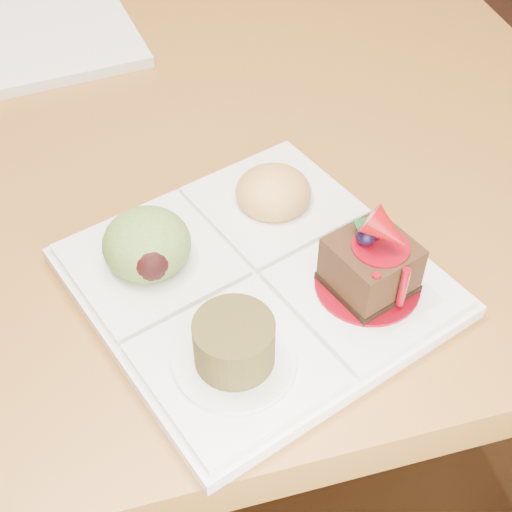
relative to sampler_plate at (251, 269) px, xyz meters
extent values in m
plane|color=brown|center=(-0.11, 0.75, -0.77)|extent=(6.00, 6.00, 0.00)
cube|color=black|center=(0.56, 0.85, -0.28)|extent=(0.56, 0.56, 0.04)
cylinder|color=black|center=(0.70, 0.61, -0.54)|extent=(0.04, 0.04, 0.46)
cylinder|color=black|center=(0.32, 0.72, -0.54)|extent=(0.04, 0.04, 0.46)
cylinder|color=black|center=(0.80, 0.99, -0.54)|extent=(0.04, 0.04, 0.46)
cylinder|color=black|center=(0.43, 1.09, -0.54)|extent=(0.04, 0.04, 0.46)
cube|color=silver|center=(0.00, 0.00, -0.01)|extent=(0.31, 0.31, 0.01)
cube|color=silver|center=(0.08, -0.04, 0.00)|extent=(0.15, 0.15, 0.01)
cube|color=silver|center=(-0.03, -0.08, 0.00)|extent=(0.15, 0.15, 0.01)
cube|color=silver|center=(-0.07, 0.03, 0.00)|extent=(0.15, 0.15, 0.01)
cube|color=silver|center=(0.04, 0.07, 0.00)|extent=(0.15, 0.15, 0.01)
cylinder|color=maroon|center=(0.08, -0.04, 0.00)|extent=(0.08, 0.08, 0.00)
cube|color=black|center=(0.08, -0.04, 0.00)|extent=(0.07, 0.07, 0.01)
cube|color=black|center=(0.08, -0.04, 0.02)|extent=(0.07, 0.07, 0.04)
cylinder|color=maroon|center=(0.08, -0.04, 0.04)|extent=(0.04, 0.04, 0.00)
sphere|color=black|center=(0.07, -0.03, 0.05)|extent=(0.01, 0.01, 0.01)
cone|color=maroon|center=(0.08, -0.04, 0.06)|extent=(0.04, 0.04, 0.04)
cube|color=#104219|center=(0.08, -0.03, 0.05)|extent=(0.02, 0.02, 0.01)
cube|color=#104219|center=(0.07, -0.02, 0.05)|extent=(0.01, 0.02, 0.01)
cylinder|color=maroon|center=(0.07, -0.07, 0.02)|extent=(0.01, 0.01, 0.04)
cylinder|color=maroon|center=(0.09, -0.07, 0.02)|extent=(0.01, 0.01, 0.04)
cylinder|color=maroon|center=(0.05, -0.03, 0.02)|extent=(0.01, 0.01, 0.03)
cylinder|color=silver|center=(-0.03, -0.08, 0.00)|extent=(0.08, 0.08, 0.00)
cylinder|color=#462F14|center=(-0.03, -0.08, 0.02)|extent=(0.05, 0.05, 0.04)
cylinder|color=#401F0D|center=(-0.03, -0.08, 0.03)|extent=(0.04, 0.04, 0.00)
ellipsoid|color=olive|center=(-0.07, 0.03, 0.01)|extent=(0.07, 0.07, 0.05)
ellipsoid|color=black|center=(-0.07, 0.01, 0.02)|extent=(0.03, 0.02, 0.03)
ellipsoid|color=#C18945|center=(0.04, 0.07, 0.01)|extent=(0.06, 0.06, 0.04)
cube|color=#D1450F|center=(0.05, 0.08, 0.01)|extent=(0.02, 0.02, 0.02)
cube|color=#367018|center=(0.04, 0.09, 0.01)|extent=(0.02, 0.02, 0.01)
cube|color=#D1450F|center=(0.03, 0.08, 0.01)|extent=(0.02, 0.02, 0.01)
cube|color=#367018|center=(0.03, 0.07, 0.01)|extent=(0.01, 0.02, 0.01)
cube|color=#D1450F|center=(0.04, 0.06, 0.01)|extent=(0.01, 0.02, 0.01)
cube|color=#367018|center=(0.05, 0.06, 0.01)|extent=(0.02, 0.02, 0.01)
cube|color=silver|center=(-0.17, 0.45, -0.01)|extent=(0.31, 0.31, 0.01)
camera|label=1|loc=(-0.09, -0.35, 0.39)|focal=50.00mm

